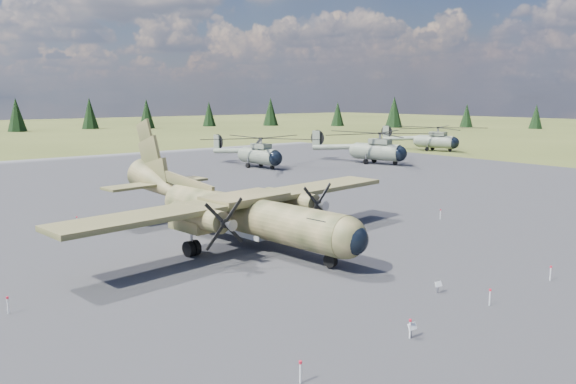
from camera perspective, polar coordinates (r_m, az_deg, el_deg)
ground at (r=36.62m, az=-0.33°, el=-6.25°), size 500.00×500.00×0.00m
apron at (r=44.65m, az=-8.35°, el=-3.45°), size 120.00×120.00×0.04m
transport_plane at (r=38.82m, az=-5.32°, el=-1.54°), size 26.77×24.20×8.81m
helicopter_near at (r=80.39m, az=-2.98°, el=4.67°), size 18.66×21.08×4.39m
helicopter_mid at (r=86.10m, az=9.02°, el=5.08°), size 23.00×24.06×4.81m
helicopter_far at (r=109.66m, az=14.76°, el=5.73°), size 21.55×22.65×4.53m
info_placard_left at (r=24.78m, az=12.47°, el=-13.34°), size 0.43×0.21×0.66m
info_placard_right at (r=30.34m, az=15.01°, el=-9.14°), size 0.43×0.23×0.64m
barrier_fence at (r=36.15m, az=-0.84°, el=-5.63°), size 33.12×29.62×0.85m
treeline at (r=33.75m, az=-2.94°, el=0.74°), size 339.70×335.73×10.71m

